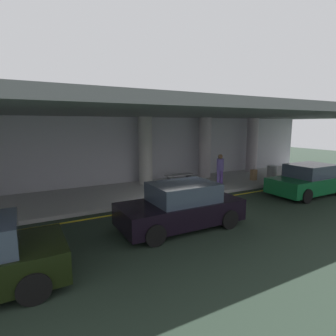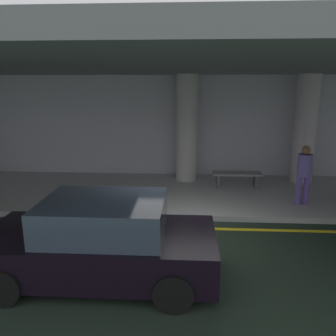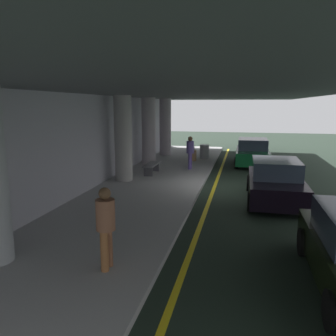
# 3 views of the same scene
# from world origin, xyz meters

# --- Properties ---
(ground_plane) EXTENTS (60.00, 60.00, 0.00)m
(ground_plane) POSITION_xyz_m (0.00, 0.00, 0.00)
(ground_plane) COLOR #1E2B21
(sidewalk) EXTENTS (26.00, 4.20, 0.15)m
(sidewalk) POSITION_xyz_m (0.00, 3.10, 0.07)
(sidewalk) COLOR #A3A2A3
(sidewalk) RESTS_ON ground
(lane_stripe_yellow) EXTENTS (26.00, 0.14, 0.01)m
(lane_stripe_yellow) POSITION_xyz_m (0.00, 0.54, 0.00)
(lane_stripe_yellow) COLOR yellow
(lane_stripe_yellow) RESTS_ON ground
(support_column_left_mid) EXTENTS (0.76, 0.76, 3.65)m
(support_column_left_mid) POSITION_xyz_m (0.00, 4.46, 1.97)
(support_column_left_mid) COLOR #A3A09C
(support_column_left_mid) RESTS_ON sidewalk
(support_column_center) EXTENTS (0.76, 0.76, 3.65)m
(support_column_center) POSITION_xyz_m (4.00, 4.46, 1.97)
(support_column_center) COLOR #A99FA5
(support_column_center) RESTS_ON sidewalk
(ceiling_overhang) EXTENTS (28.00, 13.20, 0.30)m
(ceiling_overhang) POSITION_xyz_m (0.00, 2.60, 3.95)
(ceiling_overhang) COLOR #5C6062
(ceiling_overhang) RESTS_ON support_column_far_left
(terminal_back_wall) EXTENTS (26.00, 0.30, 3.80)m
(terminal_back_wall) POSITION_xyz_m (0.00, 5.35, 1.90)
(terminal_back_wall) COLOR #A9A8B3
(terminal_back_wall) RESTS_ON ground
(car_black_no2) EXTENTS (4.10, 1.92, 1.50)m
(car_black_no2) POSITION_xyz_m (-1.48, -1.74, 0.71)
(car_black_no2) COLOR black
(car_black_no2) RESTS_ON ground
(person_waiting_for_ride) EXTENTS (0.38, 0.38, 1.68)m
(person_waiting_for_ride) POSITION_xyz_m (3.27, 2.06, 1.11)
(person_waiting_for_ride) COLOR #584693
(person_waiting_for_ride) RESTS_ON sidewalk
(bench_metal) EXTENTS (1.60, 0.50, 0.48)m
(bench_metal) POSITION_xyz_m (1.68, 3.67, 0.50)
(bench_metal) COLOR slate
(bench_metal) RESTS_ON sidewalk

